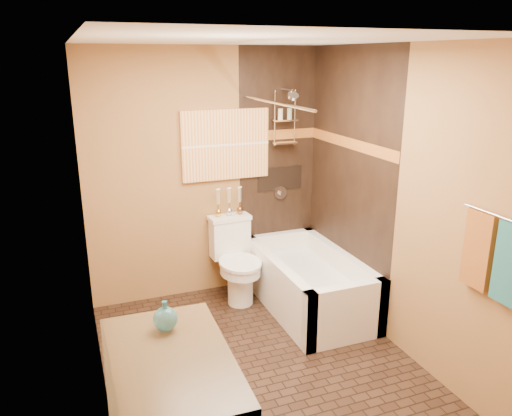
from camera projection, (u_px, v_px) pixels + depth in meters
name	position (u px, v px, depth m)	size (l,w,h in m)	color
floor	(262.00, 366.00, 4.03)	(3.00, 3.00, 0.00)	black
wall_left	(91.00, 240.00, 3.25)	(0.02, 3.00, 2.50)	#9C693C
wall_right	(398.00, 202.00, 4.08)	(0.02, 3.00, 2.50)	#9C693C
wall_back	(206.00, 175.00, 5.00)	(2.40, 0.02, 2.50)	#9C693C
wall_front	(382.00, 313.00, 2.33)	(2.40, 0.02, 2.50)	#9C693C
ceiling	(263.00, 40.00, 3.30)	(3.00, 3.00, 0.00)	silver
alcove_tile_back	(278.00, 169.00, 5.26)	(0.85, 0.01, 2.50)	black
alcove_tile_right	(348.00, 182.00, 4.74)	(0.01, 1.50, 2.50)	black
mosaic_band_back	(278.00, 135.00, 5.14)	(0.85, 0.01, 0.10)	brown
mosaic_band_right	(350.00, 143.00, 4.63)	(0.01, 1.50, 0.10)	brown
alcove_niche	(280.00, 179.00, 5.29)	(0.50, 0.01, 0.25)	black
shower_fixtures	(285.00, 131.00, 5.05)	(0.24, 0.33, 1.16)	silver
curtain_rod	(273.00, 102.00, 4.25)	(0.03, 0.03, 1.55)	silver
towel_bar	(499.00, 217.00, 3.07)	(0.02, 0.02, 0.55)	silver
towel_teal	(511.00, 265.00, 3.03)	(0.05, 0.22, 0.52)	#1D5E62
towel_rust	(478.00, 250.00, 3.27)	(0.05, 0.22, 0.52)	brown
sunset_painting	(226.00, 145.00, 4.96)	(0.90, 0.04, 0.70)	orange
vanity_mirror	(104.00, 260.00, 2.29)	(0.01, 1.00, 0.90)	white
bathtub	(309.00, 287.00, 4.91)	(0.80, 1.50, 0.55)	white
toilet	(236.00, 260.00, 5.05)	(0.43, 0.64, 0.83)	white
teal_bottle	(165.00, 316.00, 2.78)	(0.14, 0.14, 0.22)	#276A75
bud_vases	(229.00, 201.00, 5.05)	(0.29, 0.06, 0.29)	gold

